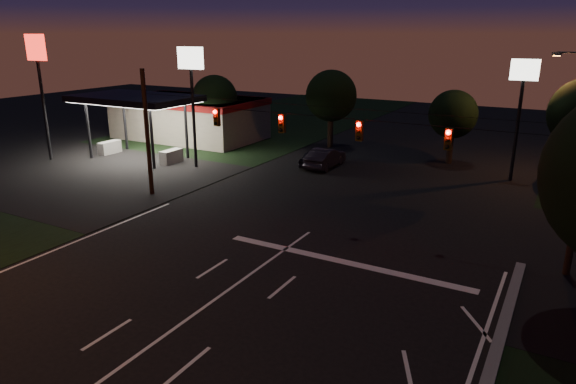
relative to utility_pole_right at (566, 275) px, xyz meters
The scene contains 16 objects.
ground 19.21m from the utility_pole_right, 128.66° to the right, with size 140.00×140.00×0.00m, color black.
cross_street_left 32.02m from the utility_pole_right, behind, with size 20.00×16.00×0.02m, color black.
stop_bar 9.66m from the utility_pole_right, 158.75° to the right, with size 12.00×0.50×0.01m, color silver.
utility_pole_right is the anchor object (origin of this frame).
utility_pole_left 24.00m from the utility_pole_right, behind, with size 0.28×0.28×8.00m, color black.
signal_span 13.20m from the utility_pole_right, behind, with size 24.00×0.40×1.56m.
gas_station 37.27m from the utility_pole_right, 155.56° to the left, with size 14.20×16.10×5.25m.
pole_sign_left_near 27.82m from the utility_pole_right, 164.93° to the left, with size 2.20×0.30×9.10m.
pole_sign_left_far 38.87m from the utility_pole_right, behind, with size 2.00×0.30×10.00m.
pole_sign_right 16.73m from the utility_pole_right, 104.93° to the left, with size 1.80×0.30×8.40m.
street_light_right_far 17.81m from the utility_pole_right, 92.57° to the left, with size 2.20×0.35×9.00m.
tree_far_a 33.84m from the utility_pole_right, 153.24° to the left, with size 4.20×4.20×6.42m.
tree_far_b 28.04m from the utility_pole_right, 136.25° to the left, with size 4.60×4.60×6.98m.
tree_far_c 20.58m from the utility_pole_right, 116.39° to the left, with size 3.80×3.80×5.86m.
car_oncoming_a 21.60m from the utility_pole_right, 146.73° to the left, with size 1.55×3.85×1.31m, color black.
car_oncoming_b 20.92m from the utility_pole_right, 145.19° to the left, with size 1.61×4.61×1.52m, color black.
Camera 1 is at (11.31, -8.55, 10.03)m, focal length 32.00 mm.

